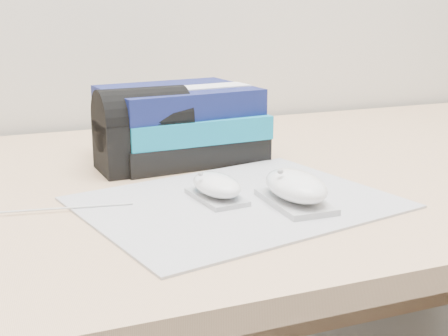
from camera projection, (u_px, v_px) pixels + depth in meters
name	position (u px, v px, depth m)	size (l,w,h in m)	color
desk	(249.00, 288.00, 1.09)	(1.60, 0.80, 0.73)	tan
mousepad	(237.00, 202.00, 0.80)	(0.38, 0.29, 0.00)	gray
mouse_rear	(217.00, 187.00, 0.80)	(0.06, 0.10, 0.04)	#AAAAAC
mouse_front	(296.00, 189.00, 0.78)	(0.07, 0.12, 0.05)	#AEAFB1
usb_cable	(50.00, 209.00, 0.77)	(0.00, 0.00, 0.20)	silver
book_stack	(180.00, 123.00, 1.02)	(0.26, 0.21, 0.12)	black
pouch	(143.00, 130.00, 0.95)	(0.14, 0.10, 0.13)	black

